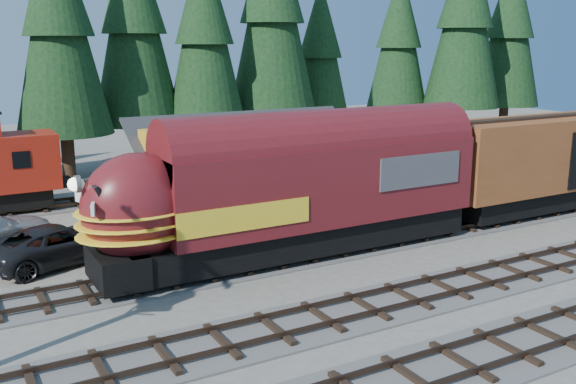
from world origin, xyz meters
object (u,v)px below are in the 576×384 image
boxcar (558,159)px  pickup_truck_a (58,244)px  locomotive (284,196)px  depot (262,162)px

boxcar → pickup_truck_a: size_ratio=2.60×
locomotive → depot: bearing=70.4°
boxcar → locomotive: bearing=180.0°
locomotive → pickup_truck_a: size_ratio=2.97×
depot → locomotive: size_ratio=0.73×
depot → locomotive: bearing=-109.6°
locomotive → boxcar: (16.95, 0.00, 0.11)m
locomotive → boxcar: 16.95m
pickup_truck_a → boxcar: bearing=-118.0°
locomotive → boxcar: bearing=0.0°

